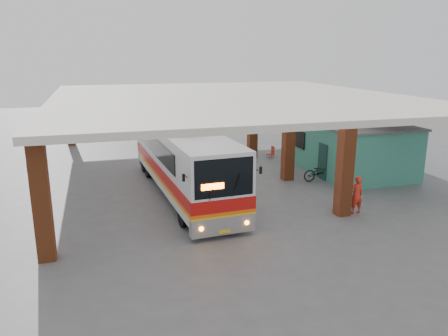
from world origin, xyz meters
TOP-DOWN VIEW (x-y plane):
  - ground at (0.00, 0.00)m, footprint 90.00×90.00m
  - brick_columns at (1.43, 5.00)m, footprint 20.10×21.60m
  - canopy_roof at (0.50, 6.50)m, footprint 21.00×23.00m
  - shop_building at (7.49, 4.00)m, footprint 5.20×8.20m
  - coach_bus at (-3.33, 2.10)m, footprint 3.43×12.88m
  - motorcycle at (4.70, 2.19)m, footprint 2.08×0.74m
  - pedestrian at (3.70, -3.02)m, footprint 0.66×0.45m
  - red_chair at (4.26, 8.42)m, footprint 0.46×0.46m

SIDE VIEW (x-z plane):
  - ground at x=0.00m, z-range 0.00..0.00m
  - red_chair at x=4.26m, z-range -0.03..0.77m
  - motorcycle at x=4.70m, z-range 0.00..1.09m
  - pedestrian at x=3.70m, z-range 0.00..1.77m
  - shop_building at x=7.49m, z-range 0.01..3.12m
  - coach_bus at x=-3.33m, z-range -0.01..3.70m
  - brick_columns at x=1.43m, z-range 0.00..4.35m
  - canopy_roof at x=0.50m, z-range 4.35..4.65m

